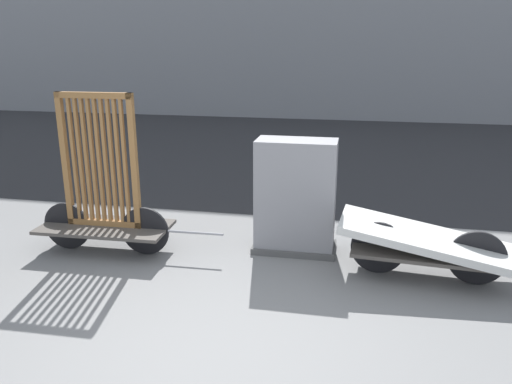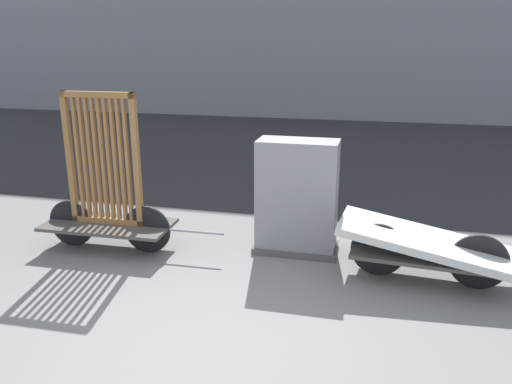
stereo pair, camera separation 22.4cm
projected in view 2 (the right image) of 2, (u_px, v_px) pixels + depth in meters
The scene contains 5 objects.
ground_plane at pixel (201, 358), 4.09m from camera, with size 60.00×60.00×0.00m, color slate.
road_strip at pixel (322, 150), 12.08m from camera, with size 56.00×10.01×0.01m.
bike_cart_with_bedframe at pixel (107, 199), 6.09m from camera, with size 2.30×0.76×1.95m.
bike_cart_with_mattress at pixel (428, 246), 5.30m from camera, with size 2.46×0.96×0.65m.
utility_cabinet at pixel (297, 201), 6.03m from camera, with size 1.01×0.53×1.40m.
Camera 2 is at (1.27, -3.32, 2.48)m, focal length 35.00 mm.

